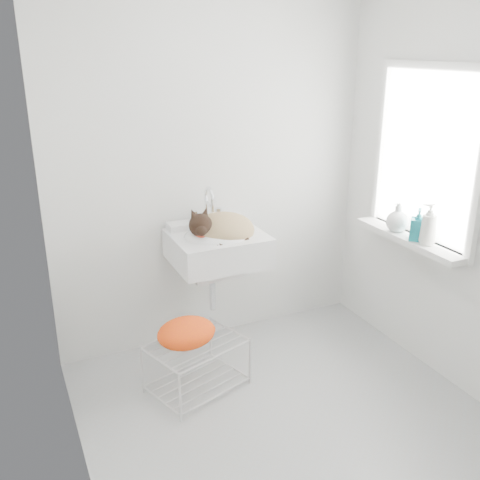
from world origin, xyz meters
name	(u,v)px	position (x,y,z in m)	size (l,w,h in m)	color
floor	(280,408)	(0.00, 0.00, 0.00)	(2.20, 2.00, 0.02)	#A5A8AA
back_wall	(213,163)	(0.00, 1.00, 1.25)	(2.20, 0.02, 2.50)	silver
right_wall	(452,179)	(1.10, 0.00, 1.25)	(0.02, 2.00, 2.50)	silver
left_wall	(59,230)	(-1.10, 0.00, 1.25)	(0.02, 2.00, 2.50)	silver
window_glass	(428,156)	(1.09, 0.20, 1.35)	(0.01, 0.80, 1.00)	white
window_frame	(426,157)	(1.07, 0.20, 1.35)	(0.04, 0.90, 1.10)	white
windowsill	(409,239)	(1.01, 0.20, 0.83)	(0.16, 0.88, 0.04)	white
sink	(217,234)	(-0.08, 0.74, 0.85)	(0.58, 0.51, 0.23)	white
faucet	(207,206)	(-0.08, 0.92, 0.99)	(0.21, 0.15, 0.21)	silver
cat	(220,229)	(-0.07, 0.72, 0.89)	(0.46, 0.39, 0.27)	tan
wire_rack	(197,367)	(-0.37, 0.39, 0.15)	(0.53, 0.37, 0.32)	silver
towel	(187,340)	(-0.42, 0.39, 0.35)	(0.36, 0.25, 0.15)	#FF6E00
bottle_a	(426,244)	(1.00, 0.04, 0.85)	(0.08, 0.08, 0.22)	white
bottle_b	(416,240)	(1.00, 0.12, 0.85)	(0.09, 0.09, 0.20)	#137B88
bottle_c	(396,231)	(1.00, 0.31, 0.85)	(0.14, 0.14, 0.19)	silver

